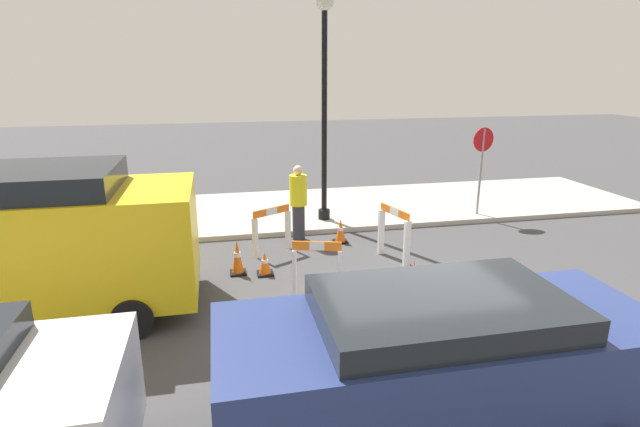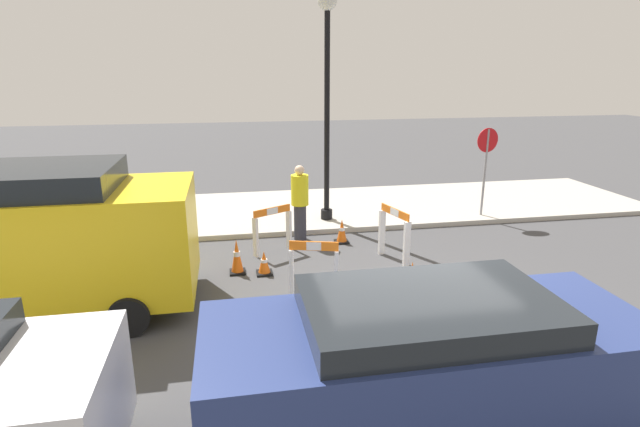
% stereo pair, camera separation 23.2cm
% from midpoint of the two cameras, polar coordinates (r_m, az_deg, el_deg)
% --- Properties ---
extents(ground_plane, '(60.00, 60.00, 0.00)m').
position_cam_midpoint_polar(ground_plane, '(7.79, 8.60, -12.66)').
color(ground_plane, '#424244').
extents(sidewalk_slab, '(18.00, 3.99, 0.12)m').
position_cam_midpoint_polar(sidewalk_slab, '(13.60, -0.85, 0.59)').
color(sidewalk_slab, '#ADA89E').
rests_on(sidewalk_slab, ground_plane).
extents(streetlamp_post, '(0.44, 0.44, 5.28)m').
position_cam_midpoint_polar(streetlamp_post, '(11.93, -0.07, 15.17)').
color(streetlamp_post, black).
rests_on(streetlamp_post, sidewalk_slab).
extents(stop_sign, '(0.59, 0.12, 2.21)m').
position_cam_midpoint_polar(stop_sign, '(13.18, 17.54, 6.21)').
color(stop_sign, gray).
rests_on(stop_sign, sidewalk_slab).
extents(barricade_0, '(0.85, 0.56, 0.99)m').
position_cam_midpoint_polar(barricade_0, '(10.43, -6.16, -1.70)').
color(barricade_0, white).
rests_on(barricade_0, ground_plane).
extents(barricade_1, '(0.79, 0.34, 1.11)m').
position_cam_midpoint_polar(barricade_1, '(8.09, -1.18, -6.69)').
color(barricade_1, white).
rests_on(barricade_1, ground_plane).
extents(barricade_2, '(0.38, 0.94, 1.10)m').
position_cam_midpoint_polar(barricade_2, '(10.02, 7.77, -2.12)').
color(barricade_2, white).
rests_on(barricade_2, ground_plane).
extents(traffic_cone_0, '(0.30, 0.30, 0.58)m').
position_cam_midpoint_polar(traffic_cone_0, '(8.80, 9.89, -7.18)').
color(traffic_cone_0, black).
rests_on(traffic_cone_0, ground_plane).
extents(traffic_cone_1, '(0.30, 0.30, 0.45)m').
position_cam_midpoint_polar(traffic_cone_1, '(9.47, -7.02, -5.73)').
color(traffic_cone_1, black).
rests_on(traffic_cone_1, ground_plane).
extents(traffic_cone_2, '(0.30, 0.30, 0.67)m').
position_cam_midpoint_polar(traffic_cone_2, '(9.54, -10.11, -4.99)').
color(traffic_cone_2, black).
rests_on(traffic_cone_2, ground_plane).
extents(traffic_cone_3, '(0.30, 0.30, 0.54)m').
position_cam_midpoint_polar(traffic_cone_3, '(11.08, 1.77, -2.04)').
color(traffic_cone_3, black).
rests_on(traffic_cone_3, ground_plane).
extents(person_worker, '(0.42, 0.42, 1.70)m').
position_cam_midpoint_polar(person_worker, '(11.10, -3.09, 1.47)').
color(person_worker, '#33333D').
rests_on(person_worker, ground_plane).
extents(parked_car_1, '(4.36, 1.83, 1.67)m').
position_cam_midpoint_polar(parked_car_1, '(5.28, 12.00, -16.25)').
color(parked_car_1, navy).
rests_on(parked_car_1, ground_plane).
extents(work_van, '(4.80, 2.24, 2.35)m').
position_cam_midpoint_polar(work_van, '(8.76, -30.75, -2.44)').
color(work_van, yellow).
rests_on(work_van, ground_plane).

